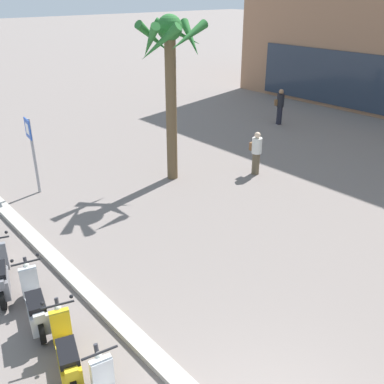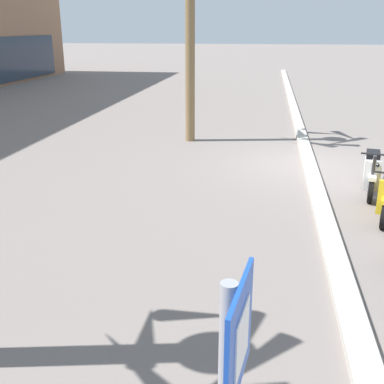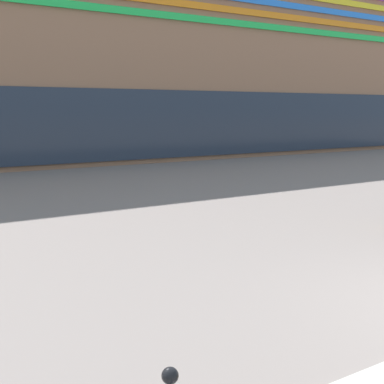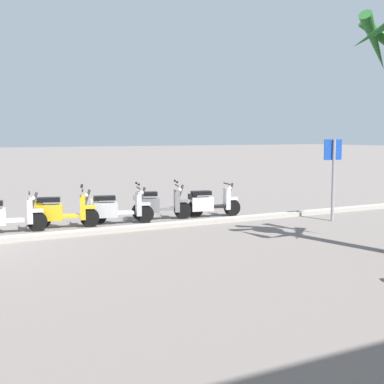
{
  "view_description": "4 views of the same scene",
  "coord_description": "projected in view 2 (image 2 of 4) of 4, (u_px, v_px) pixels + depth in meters",
  "views": [
    {
      "loc": [
        2.07,
        -3.24,
        5.93
      ],
      "look_at": [
        -6.23,
        3.86,
        0.82
      ],
      "focal_mm": 40.98,
      "sensor_mm": 36.0,
      "label": 1
    },
    {
      "loc": [
        -12.74,
        1.18,
        3.55
      ],
      "look_at": [
        -4.93,
        2.41,
        0.81
      ],
      "focal_mm": 44.52,
      "sensor_mm": 36.0,
      "label": 2
    },
    {
      "loc": [
        -6.67,
        -2.63,
        2.18
      ],
      "look_at": [
        -2.07,
        3.77,
        1.07
      ],
      "focal_mm": 54.59,
      "sensor_mm": 36.0,
      "label": 3
    },
    {
      "loc": [
        0.22,
        12.98,
        2.53
      ],
      "look_at": [
        -4.9,
        3.42,
        1.36
      ],
      "focal_mm": 49.55,
      "sensor_mm": 36.0,
      "label": 4
    }
  ],
  "objects": [
    {
      "name": "ground_plane",
      "position": [
        308.0,
        166.0,
        12.88
      ],
      "size": [
        200.0,
        200.0,
        0.0
      ],
      "primitive_type": "plane",
      "color": "slate"
    },
    {
      "name": "curb_strip",
      "position": [
        309.0,
        164.0,
        12.85
      ],
      "size": [
        60.0,
        0.36,
        0.12
      ],
      "primitive_type": "cube",
      "color": "#ADA89E",
      "rests_on": "ground"
    },
    {
      "name": "scooter_white_second_in_line",
      "position": [
        372.0,
        172.0,
        10.79
      ],
      "size": [
        1.84,
        0.67,
        1.04
      ],
      "color": "black",
      "rests_on": "ground"
    }
  ]
}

